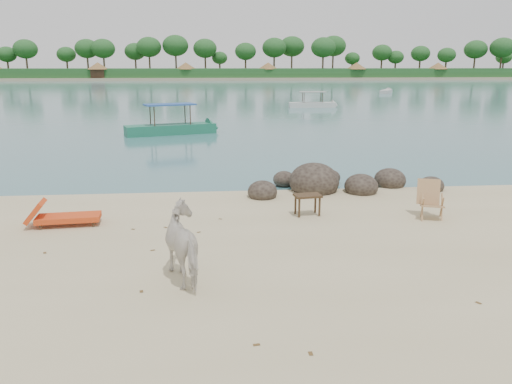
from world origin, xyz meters
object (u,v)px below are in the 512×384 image
boat_near (170,109)px  lounge_chair (68,215)px  side_table (307,206)px  deck_chair (433,201)px  cow (188,245)px  boulders (332,184)px

boat_near → lounge_chair: bearing=-112.3°
side_table → deck_chair: 3.17m
cow → boat_near: size_ratio=0.28×
lounge_chair → deck_chair: bearing=-7.1°
lounge_chair → boat_near: size_ratio=0.32×
cow → side_table: (2.92, 3.75, -0.40)m
boulders → boat_near: (-6.11, 14.28, 1.20)m
boulders → side_table: (-1.32, -2.70, 0.06)m
boat_near → side_table: bearing=-92.6°
side_table → boat_near: (-4.79, 16.98, 1.14)m
lounge_chair → boat_near: boat_near is taller
deck_chair → side_table: bearing=-170.6°
cow → boat_near: (-1.87, 20.73, 0.74)m
boulders → cow: 7.73m
boulders → side_table: 3.01m
cow → lounge_chair: bearing=-70.7°
side_table → deck_chair: deck_chair is taller
side_table → lounge_chair: lounge_chair is taller
cow → deck_chair: cow is taller
deck_chair → boat_near: bearing=134.3°
boat_near → boulders: bearing=-85.2°
boulders → deck_chair: deck_chair is taller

